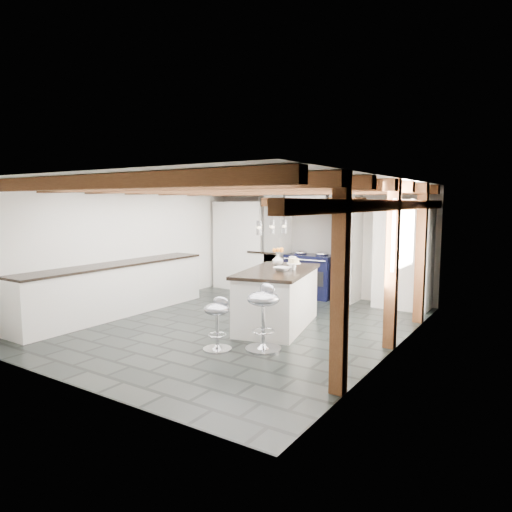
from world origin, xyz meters
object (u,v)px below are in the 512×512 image
Objects in this scene: range_cooker at (311,275)px; kitchen_island at (278,297)px; bar_stool_near at (264,309)px; bar_stool_far at (217,318)px.

kitchen_island reaches higher than range_cooker.
range_cooker is 3.66m from bar_stool_near.
kitchen_island is at bearing 82.49° from bar_stool_far.
bar_stool_near is 1.25× the size of bar_stool_far.
bar_stool_near is (0.45, -1.12, 0.09)m from kitchen_island.
bar_stool_far is at bearing -125.84° from bar_stool_near.
range_cooker is 2.46m from kitchen_island.
bar_stool_near reaches higher than bar_stool_far.
bar_stool_far is (-0.08, -1.46, -0.03)m from kitchen_island.
range_cooker reaches higher than bar_stool_far.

